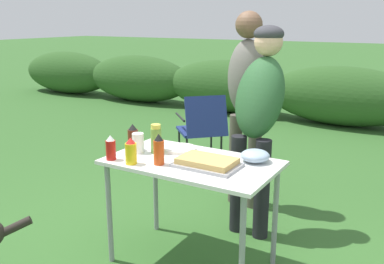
% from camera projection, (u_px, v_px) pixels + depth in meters
% --- Properties ---
extents(ground_plane, '(60.00, 60.00, 0.00)m').
position_uv_depth(ground_plane, '(192.00, 262.00, 2.97)').
color(ground_plane, '#336028').
extents(shrub_hedge, '(14.40, 0.90, 0.93)m').
position_uv_depth(shrub_hedge, '(342.00, 96.00, 6.70)').
color(shrub_hedge, '#2D5623').
rests_on(shrub_hedge, ground).
extents(folding_table, '(1.10, 0.64, 0.74)m').
position_uv_depth(folding_table, '(192.00, 172.00, 2.80)').
color(folding_table, silver).
rests_on(folding_table, ground).
extents(food_tray, '(0.40, 0.26, 0.06)m').
position_uv_depth(food_tray, '(207.00, 163.00, 2.67)').
color(food_tray, '#9E9EA3').
rests_on(food_tray, folding_table).
extents(plate_stack, '(0.23, 0.23, 0.02)m').
position_uv_depth(plate_stack, '(180.00, 149.00, 3.00)').
color(plate_stack, white).
rests_on(plate_stack, folding_table).
extents(mixing_bowl, '(0.19, 0.19, 0.08)m').
position_uv_depth(mixing_bowl, '(255.00, 156.00, 2.76)').
color(mixing_bowl, '#99B2CC').
rests_on(mixing_bowl, folding_table).
extents(paper_cup_stack, '(0.08, 0.08, 0.14)m').
position_uv_depth(paper_cup_stack, '(138.00, 143.00, 2.93)').
color(paper_cup_stack, white).
rests_on(paper_cup_stack, folding_table).
extents(relish_jar, '(0.07, 0.07, 0.20)m').
position_uv_depth(relish_jar, '(156.00, 139.00, 2.93)').
color(relish_jar, olive).
rests_on(relish_jar, folding_table).
extents(bbq_sauce_bottle, '(0.07, 0.07, 0.19)m').
position_uv_depth(bbq_sauce_bottle, '(133.00, 137.00, 3.00)').
color(bbq_sauce_bottle, '#562314').
rests_on(bbq_sauce_bottle, folding_table).
extents(hot_sauce_bottle, '(0.07, 0.07, 0.20)m').
position_uv_depth(hot_sauce_bottle, '(159.00, 150.00, 2.69)').
color(hot_sauce_bottle, '#CC4214').
rests_on(hot_sauce_bottle, folding_table).
extents(ketchup_bottle, '(0.06, 0.06, 0.17)m').
position_uv_depth(ketchup_bottle, '(111.00, 148.00, 2.79)').
color(ketchup_bottle, red).
rests_on(ketchup_bottle, folding_table).
extents(mustard_bottle, '(0.07, 0.07, 0.17)m').
position_uv_depth(mustard_bottle, '(131.00, 151.00, 2.70)').
color(mustard_bottle, yellow).
rests_on(mustard_bottle, folding_table).
extents(standing_person_in_navy_coat, '(0.39, 0.50, 1.59)m').
position_uv_depth(standing_person_in_navy_coat, '(259.00, 107.00, 3.21)').
color(standing_person_in_navy_coat, black).
rests_on(standing_person_in_navy_coat, ground).
extents(standing_person_in_olive_jacket, '(0.39, 0.30, 1.70)m').
position_uv_depth(standing_person_in_olive_jacket, '(247.00, 92.00, 3.65)').
color(standing_person_in_olive_jacket, '#4C473D').
rests_on(standing_person_in_olive_jacket, ground).
extents(camp_chair_green_behind_table, '(0.74, 0.74, 0.83)m').
position_uv_depth(camp_chair_green_behind_table, '(202.00, 126.00, 4.81)').
color(camp_chair_green_behind_table, navy).
rests_on(camp_chair_green_behind_table, ground).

